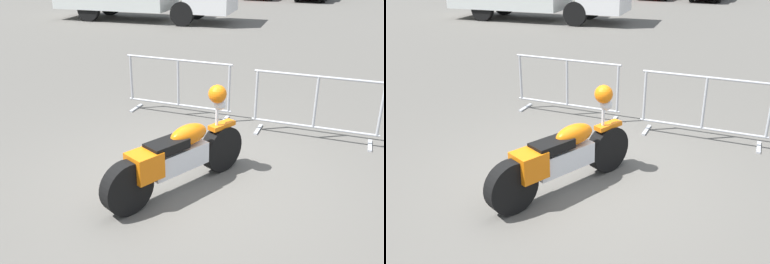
% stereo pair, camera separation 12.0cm
% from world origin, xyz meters
% --- Properties ---
extents(ground_plane, '(120.00, 120.00, 0.00)m').
position_xyz_m(ground_plane, '(0.00, 0.00, 0.00)').
color(ground_plane, '#54514C').
extents(motorcycle, '(0.99, 2.15, 1.27)m').
position_xyz_m(motorcycle, '(-0.06, -0.35, 0.48)').
color(motorcycle, black).
rests_on(motorcycle, ground).
extents(crowd_barrier_near, '(2.04, 0.58, 1.07)m').
position_xyz_m(crowd_barrier_near, '(-1.31, 2.05, 0.55)').
color(crowd_barrier_near, '#9EA0A5').
rests_on(crowd_barrier_near, ground).
extents(crowd_barrier_far, '(2.04, 0.58, 1.07)m').
position_xyz_m(crowd_barrier_far, '(1.18, 2.05, 0.55)').
color(crowd_barrier_far, '#9EA0A5').
rests_on(crowd_barrier_far, ground).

